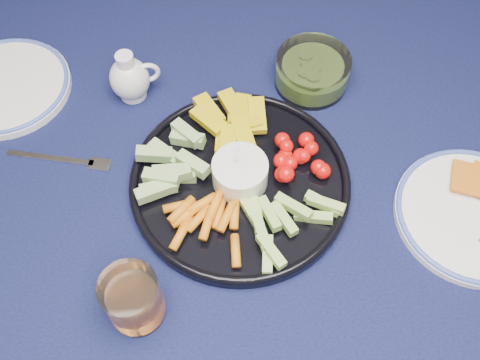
{
  "coord_description": "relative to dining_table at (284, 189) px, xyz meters",
  "views": [
    {
      "loc": [
        -0.14,
        -0.46,
        1.47
      ],
      "look_at": [
        -0.08,
        -0.04,
        0.76
      ],
      "focal_mm": 40.0,
      "sensor_mm": 36.0,
      "label": 1
    }
  ],
  "objects": [
    {
      "name": "dining_table",
      "position": [
        0.0,
        0.0,
        0.0
      ],
      "size": [
        1.67,
        1.07,
        0.75
      ],
      "color": "#4E341A",
      "rests_on": "ground"
    },
    {
      "name": "crudite_platter",
      "position": [
        -0.08,
        -0.04,
        0.11
      ],
      "size": [
        0.34,
        0.34,
        0.11
      ],
      "color": "black",
      "rests_on": "dining_table"
    },
    {
      "name": "creamer_pitcher",
      "position": [
        -0.24,
        0.17,
        0.13
      ],
      "size": [
        0.09,
        0.07,
        0.09
      ],
      "color": "white",
      "rests_on": "dining_table"
    },
    {
      "name": "pickle_bowl",
      "position": [
        0.07,
        0.16,
        0.11
      ],
      "size": [
        0.13,
        0.13,
        0.06
      ],
      "color": "white",
      "rests_on": "dining_table"
    },
    {
      "name": "cheese_plate",
      "position": [
        0.26,
        -0.13,
        0.1
      ],
      "size": [
        0.23,
        0.23,
        0.03
      ],
      "color": "white",
      "rests_on": "dining_table"
    },
    {
      "name": "juice_tumbler",
      "position": [
        -0.25,
        -0.22,
        0.13
      ],
      "size": [
        0.08,
        0.08,
        0.09
      ],
      "color": "white",
      "rests_on": "dining_table"
    },
    {
      "name": "fork_left",
      "position": [
        -0.35,
        0.04,
        0.09
      ],
      "size": [
        0.17,
        0.06,
        0.0
      ],
      "color": "silver",
      "rests_on": "dining_table"
    },
    {
      "name": "side_plate_extra",
      "position": [
        -0.46,
        0.21,
        0.1
      ],
      "size": [
        0.22,
        0.22,
        0.02
      ],
      "color": "white",
      "rests_on": "dining_table"
    }
  ]
}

